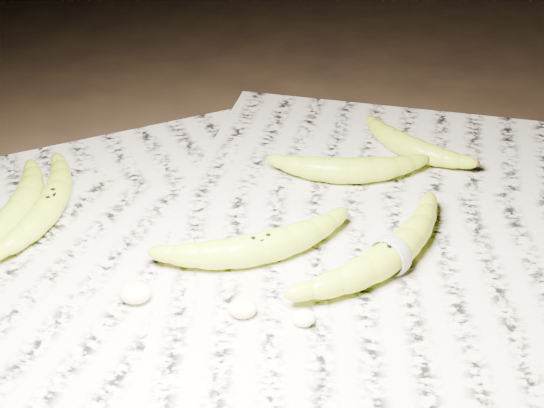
{
  "coord_description": "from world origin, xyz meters",
  "views": [
    {
      "loc": [
        -0.06,
        -0.69,
        0.55
      ],
      "look_at": [
        -0.01,
        0.05,
        0.05
      ],
      "focal_mm": 50.0,
      "sensor_mm": 36.0,
      "label": 1
    }
  ],
  "objects": [
    {
      "name": "ground",
      "position": [
        0.0,
        0.0,
        0.0
      ],
      "size": [
        3.0,
        3.0,
        0.0
      ],
      "primitive_type": "plane",
      "color": "black",
      "rests_on": "ground"
    },
    {
      "name": "flesh_chunk_b",
      "position": [
        -0.05,
        -0.09,
        0.02
      ],
      "size": [
        0.03,
        0.03,
        0.02
      ],
      "primitive_type": "ellipsoid",
      "color": "beige",
      "rests_on": "newspaper_patch"
    },
    {
      "name": "banana_taped",
      "position": [
        0.12,
        -0.02,
        0.03
      ],
      "size": [
        0.21,
        0.2,
        0.04
      ],
      "primitive_type": null,
      "rotation": [
        0.0,
        0.0,
        0.73
      ],
      "color": "#99B416",
      "rests_on": "newspaper_patch"
    },
    {
      "name": "measuring_tape",
      "position": [
        0.12,
        -0.02,
        0.03
      ],
      "size": [
        0.04,
        0.04,
        0.05
      ],
      "primitive_type": "torus",
      "rotation": [
        0.0,
        1.57,
        0.73
      ],
      "color": "white",
      "rests_on": "newspaper_patch"
    },
    {
      "name": "flesh_chunk_a",
      "position": [
        -0.16,
        -0.06,
        0.02
      ],
      "size": [
        0.03,
        0.03,
        0.02
      ],
      "primitive_type": "ellipsoid",
      "color": "beige",
      "rests_on": "newspaper_patch"
    },
    {
      "name": "banana_upper_b",
      "position": [
        0.19,
        0.22,
        0.02
      ],
      "size": [
        0.14,
        0.15,
        0.03
      ],
      "primitive_type": null,
      "rotation": [
        0.0,
        0.0,
        -0.85
      ],
      "color": "#99B416",
      "rests_on": "newspaper_patch"
    },
    {
      "name": "banana_left_b",
      "position": [
        -0.32,
        0.09,
        0.03
      ],
      "size": [
        0.1,
        0.2,
        0.04
      ],
      "primitive_type": null,
      "rotation": [
        0.0,
        0.0,
        1.35
      ],
      "color": "#99B416",
      "rests_on": "newspaper_patch"
    },
    {
      "name": "banana_left_a",
      "position": [
        -0.28,
        0.11,
        0.03
      ],
      "size": [
        0.09,
        0.21,
        0.04
      ],
      "primitive_type": null,
      "rotation": [
        0.0,
        0.0,
        1.4
      ],
      "color": "#99B416",
      "rests_on": "newspaper_patch"
    },
    {
      "name": "banana_upper_a",
      "position": [
        0.1,
        0.16,
        0.03
      ],
      "size": [
        0.19,
        0.07,
        0.04
      ],
      "primitive_type": null,
      "rotation": [
        0.0,
        0.0,
        -0.07
      ],
      "color": "#99B416",
      "rests_on": "newspaper_patch"
    },
    {
      "name": "newspaper_patch",
      "position": [
        -0.03,
        0.04,
        0.0
      ],
      "size": [
        0.9,
        0.7,
        0.01
      ],
      "primitive_type": "cube",
      "color": "#B5AE9B",
      "rests_on": "ground"
    },
    {
      "name": "flesh_chunk_c",
      "position": [
        0.01,
        -0.11,
        0.02
      ],
      "size": [
        0.03,
        0.02,
        0.01
      ],
      "primitive_type": "ellipsoid",
      "color": "beige",
      "rests_on": "newspaper_patch"
    },
    {
      "name": "banana_center",
      "position": [
        -0.03,
        -0.0,
        0.03
      ],
      "size": [
        0.22,
        0.12,
        0.04
      ],
      "primitive_type": null,
      "rotation": [
        0.0,
        0.0,
        0.28
      ],
      "color": "#99B416",
      "rests_on": "newspaper_patch"
    }
  ]
}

